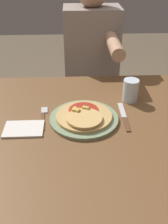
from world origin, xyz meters
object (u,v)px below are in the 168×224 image
fork (43,117)px  person_diner (92,66)px  pizza (84,116)px  dining_table (88,146)px  knife (124,117)px  plate (84,119)px  drinking_glass (131,90)px

fork → person_diner: (0.25, 0.66, -0.05)m
pizza → person_diner: 0.70m
person_diner → fork: bearing=-111.2°
dining_table → knife: knife is taller
plate → knife: size_ratio=1.31×
pizza → fork: pizza is taller
plate → pizza: bearing=-101.2°
plate → person_diner: (0.08, 0.69, -0.05)m
dining_table → pizza: size_ratio=4.94×
plate → person_diner: person_diner is taller
plate → drinking_glass: (0.22, 0.16, 0.05)m
dining_table → drinking_glass: (0.21, 0.19, 0.16)m
plate → pizza: pizza is taller
pizza → person_diner: (0.08, 0.69, -0.07)m
pizza → plate: bearing=78.8°
dining_table → pizza: 0.14m
pizza → knife: 0.18m
dining_table → knife: (0.16, 0.05, 0.11)m
pizza → person_diner: person_diner is taller
plate → person_diner: size_ratio=0.23×
dining_table → drinking_glass: bearing=42.7°
fork → knife: 0.35m
plate → fork: plate is taller
dining_table → pizza: bearing=116.0°
person_diner → pizza: bearing=-96.8°
dining_table → fork: size_ratio=6.58×
dining_table → drinking_glass: drinking_glass is taller
knife → drinking_glass: drinking_glass is taller
knife → person_diner: (-0.09, 0.67, -0.05)m
person_diner → knife: bearing=-82.2°
knife → drinking_glass: size_ratio=2.08×
fork → drinking_glass: 0.42m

